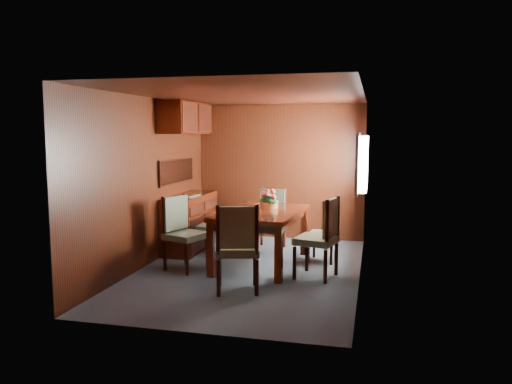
% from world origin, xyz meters
% --- Properties ---
extents(ground, '(4.50, 4.50, 0.00)m').
position_xyz_m(ground, '(0.00, 0.00, 0.00)').
color(ground, '#3B4750').
rests_on(ground, ground).
extents(room_shell, '(3.06, 4.52, 2.41)m').
position_xyz_m(room_shell, '(-0.10, 0.33, 1.63)').
color(room_shell, black).
rests_on(room_shell, ground).
extents(sideboard, '(0.48, 1.40, 0.90)m').
position_xyz_m(sideboard, '(-1.25, 1.00, 0.45)').
color(sideboard, '#391007').
rests_on(sideboard, ground).
extents(dining_table, '(1.17, 1.76, 0.79)m').
position_xyz_m(dining_table, '(0.10, 0.32, 0.68)').
color(dining_table, '#391007').
rests_on(dining_table, ground).
extents(chair_left_near, '(0.61, 0.63, 1.04)m').
position_xyz_m(chair_left_near, '(-0.94, -0.15, 0.58)').
color(chair_left_near, black).
rests_on(chair_left_near, ground).
extents(chair_left_far, '(0.47, 0.48, 0.94)m').
position_xyz_m(chair_left_far, '(-1.00, 0.77, 0.52)').
color(chair_left_far, black).
rests_on(chair_left_far, ground).
extents(chair_right_near, '(0.59, 0.61, 1.07)m').
position_xyz_m(chair_right_near, '(1.01, -0.14, 0.60)').
color(chair_right_near, black).
rests_on(chair_right_near, ground).
extents(chair_right_far, '(0.43, 0.45, 0.86)m').
position_xyz_m(chair_right_far, '(1.00, 0.73, 0.48)').
color(chair_right_far, black).
rests_on(chair_right_far, ground).
extents(chair_head, '(0.63, 0.61, 1.08)m').
position_xyz_m(chair_head, '(0.10, -0.99, 0.60)').
color(chair_head, black).
rests_on(chair_head, ground).
extents(chair_foot, '(0.53, 0.51, 0.99)m').
position_xyz_m(chair_foot, '(0.00, 1.41, 0.55)').
color(chair_foot, black).
rests_on(chair_foot, ground).
extents(flower_centerpiece, '(0.29, 0.29, 0.29)m').
position_xyz_m(flower_centerpiece, '(0.14, 0.60, 0.93)').
color(flower_centerpiece, '#C5733C').
rests_on(flower_centerpiece, dining_table).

